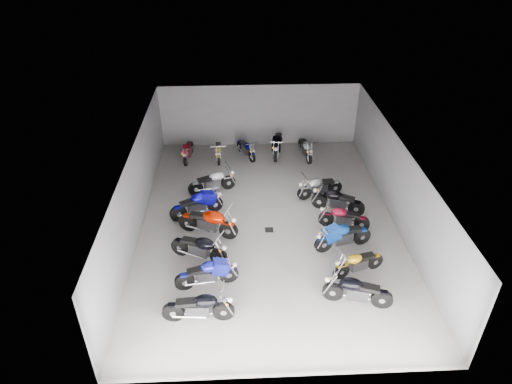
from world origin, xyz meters
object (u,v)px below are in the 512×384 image
motorcycle_left_d (209,222)px  motorcycle_back_d (277,144)px  motorcycle_right_a (357,291)px  motorcycle_left_a (199,307)px  motorcycle_right_e (337,201)px  motorcycle_left_f (213,182)px  motorcycle_back_b (218,151)px  motorcycle_right_d (344,218)px  motorcycle_left_b (207,273)px  motorcycle_back_e (305,148)px  motorcycle_left_e (197,205)px  drain_grate (269,230)px  motorcycle_right_b (358,263)px  motorcycle_right_f (319,187)px  motorcycle_back_a (188,151)px  motorcycle_left_c (200,248)px  motorcycle_back_c (246,149)px  motorcycle_right_c (342,236)px

motorcycle_left_d → motorcycle_back_d: bearing=174.1°
motorcycle_right_a → motorcycle_left_a: bearing=110.1°
motorcycle_right_e → motorcycle_back_d: size_ratio=0.89×
motorcycle_left_f → motorcycle_right_a: 8.30m
motorcycle_left_a → motorcycle_back_b: motorcycle_left_a is taller
motorcycle_left_f → motorcycle_right_d: bearing=43.1°
motorcycle_left_b → motorcycle_left_f: bearing=169.3°
motorcycle_right_a → motorcycle_back_e: (-0.26, 9.85, -0.04)m
motorcycle_left_e → motorcycle_right_a: size_ratio=0.98×
motorcycle_back_b → motorcycle_back_d: size_ratio=0.79×
drain_grate → motorcycle_right_b: size_ratio=0.17×
drain_grate → motorcycle_right_e: (2.86, 1.14, 0.52)m
motorcycle_right_e → motorcycle_back_e: bearing=30.2°
motorcycle_right_a → motorcycle_right_f: 6.23m
motorcycle_left_e → motorcycle_back_a: (-0.76, 4.85, -0.07)m
motorcycle_left_c → motorcycle_back_e: size_ratio=1.02×
drain_grate → motorcycle_back_c: motorcycle_back_c is taller
drain_grate → motorcycle_back_e: bearing=69.6°
motorcycle_left_d → motorcycle_back_d: motorcycle_left_d is taller
motorcycle_back_b → motorcycle_right_d: bearing=128.1°
motorcycle_right_f → motorcycle_back_d: (-1.46, 4.00, 0.07)m
motorcycle_back_d → motorcycle_back_e: (1.36, -0.38, -0.07)m
motorcycle_right_a → motorcycle_right_e: 5.09m
motorcycle_left_f → motorcycle_back_c: motorcycle_left_f is taller
motorcycle_right_d → motorcycle_back_b: motorcycle_right_d is taller
motorcycle_left_f → motorcycle_right_e: motorcycle_right_e is taller
motorcycle_right_f → motorcycle_back_e: bearing=-14.4°
motorcycle_left_a → motorcycle_right_c: (5.00, 3.21, 0.01)m
motorcycle_right_f → motorcycle_left_b: bearing=122.9°
motorcycle_left_b → motorcycle_left_c: (-0.32, 1.29, 0.03)m
motorcycle_left_e → motorcycle_right_b: size_ratio=1.13×
motorcycle_back_b → motorcycle_back_d: motorcycle_back_d is taller
motorcycle_right_b → motorcycle_back_c: size_ratio=1.06×
motorcycle_left_a → motorcycle_back_c: 10.62m
motorcycle_right_b → motorcycle_right_d: 2.60m
motorcycle_right_c → motorcycle_right_e: (0.28, 2.33, -0.01)m
motorcycle_left_b → motorcycle_back_d: size_ratio=0.90×
motorcycle_left_d → motorcycle_right_f: 5.23m
motorcycle_left_c → motorcycle_left_d: (0.25, 1.47, 0.04)m
motorcycle_back_b → motorcycle_right_b: bearing=118.0°
motorcycle_right_b → motorcycle_back_e: 8.50m
motorcycle_left_f → motorcycle_left_b: bearing=-17.6°
motorcycle_right_b → motorcycle_right_e: (0.02, 3.71, 0.06)m
motorcycle_right_a → motorcycle_right_b: motorcycle_right_a is taller
drain_grate → motorcycle_back_d: bearing=82.3°
motorcycle_right_e → motorcycle_back_d: (-2.01, 5.15, 0.03)m
motorcycle_back_a → motorcycle_left_b: bearing=104.7°
motorcycle_left_b → motorcycle_right_c: size_ratio=0.96×
motorcycle_left_b → motorcycle_right_d: (5.12, 2.95, -0.03)m
drain_grate → motorcycle_left_a: 5.04m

